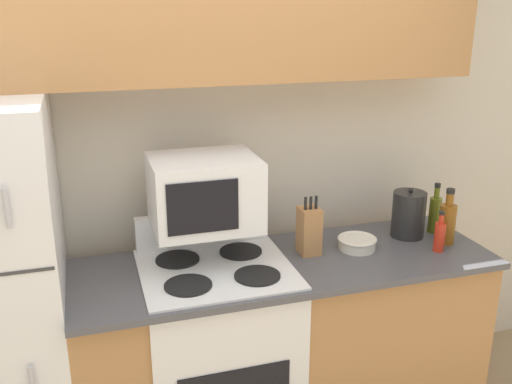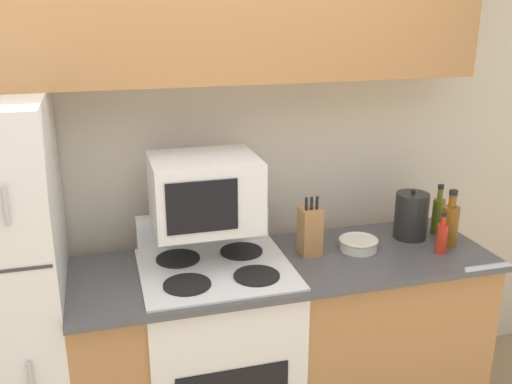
{
  "view_description": "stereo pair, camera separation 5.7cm",
  "coord_description": "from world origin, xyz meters",
  "px_view_note": "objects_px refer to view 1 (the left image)",
  "views": [
    {
      "loc": [
        -0.46,
        -1.94,
        2.05
      ],
      "look_at": [
        0.22,
        0.27,
        1.29
      ],
      "focal_mm": 40.0,
      "sensor_mm": 36.0,
      "label": 1
    },
    {
      "loc": [
        -0.4,
        -1.96,
        2.05
      ],
      "look_at": [
        0.22,
        0.27,
        1.29
      ],
      "focal_mm": 40.0,
      "sensor_mm": 36.0,
      "label": 2
    }
  ],
  "objects_px": {
    "knife_block": "(309,230)",
    "bottle_hot_sauce": "(440,235)",
    "bottle_olive_oil": "(435,213)",
    "kettle": "(408,214)",
    "bowl": "(357,243)",
    "stove": "(218,357)",
    "bottle_whiskey": "(447,222)",
    "microwave": "(204,192)"
  },
  "relations": [
    {
      "from": "bottle_whiskey",
      "to": "bottle_olive_oil",
      "type": "bearing_deg",
      "value": 78.7
    },
    {
      "from": "knife_block",
      "to": "bottle_hot_sauce",
      "type": "bearing_deg",
      "value": -15.01
    },
    {
      "from": "stove",
      "to": "knife_block",
      "type": "xyz_separation_m",
      "value": [
        0.46,
        0.05,
        0.56
      ]
    },
    {
      "from": "stove",
      "to": "kettle",
      "type": "bearing_deg",
      "value": 5.4
    },
    {
      "from": "bottle_hot_sauce",
      "to": "kettle",
      "type": "relative_size",
      "value": 0.78
    },
    {
      "from": "kettle",
      "to": "bowl",
      "type": "bearing_deg",
      "value": -166.95
    },
    {
      "from": "bottle_hot_sauce",
      "to": "bottle_olive_oil",
      "type": "distance_m",
      "value": 0.25
    },
    {
      "from": "bottle_whiskey",
      "to": "knife_block",
      "type": "bearing_deg",
      "value": 172.5
    },
    {
      "from": "bottle_whiskey",
      "to": "bottle_olive_oil",
      "type": "xyz_separation_m",
      "value": [
        0.03,
        0.15,
        -0.01
      ]
    },
    {
      "from": "bottle_olive_oil",
      "to": "kettle",
      "type": "xyz_separation_m",
      "value": [
        -0.16,
        -0.01,
        0.01
      ]
    },
    {
      "from": "knife_block",
      "to": "bottle_hot_sauce",
      "type": "height_order",
      "value": "knife_block"
    },
    {
      "from": "bowl",
      "to": "bottle_hot_sauce",
      "type": "height_order",
      "value": "bottle_hot_sauce"
    },
    {
      "from": "bottle_whiskey",
      "to": "kettle",
      "type": "bearing_deg",
      "value": 133.47
    },
    {
      "from": "bottle_olive_oil",
      "to": "kettle",
      "type": "height_order",
      "value": "bottle_olive_oil"
    },
    {
      "from": "stove",
      "to": "bottle_whiskey",
      "type": "distance_m",
      "value": 1.27
    },
    {
      "from": "bottle_hot_sauce",
      "to": "bottle_whiskey",
      "type": "bearing_deg",
      "value": 39.03
    },
    {
      "from": "knife_block",
      "to": "kettle",
      "type": "xyz_separation_m",
      "value": [
        0.55,
        0.05,
        0.0
      ]
    },
    {
      "from": "bottle_whiskey",
      "to": "stove",
      "type": "bearing_deg",
      "value": 177.92
    },
    {
      "from": "knife_block",
      "to": "kettle",
      "type": "height_order",
      "value": "knife_block"
    },
    {
      "from": "microwave",
      "to": "bowl",
      "type": "bearing_deg",
      "value": -6.04
    },
    {
      "from": "stove",
      "to": "bottle_hot_sauce",
      "type": "bearing_deg",
      "value": -6.04
    },
    {
      "from": "knife_block",
      "to": "bowl",
      "type": "bearing_deg",
      "value": -6.16
    },
    {
      "from": "bowl",
      "to": "kettle",
      "type": "bearing_deg",
      "value": 13.05
    },
    {
      "from": "bottle_whiskey",
      "to": "microwave",
      "type": "bearing_deg",
      "value": 173.13
    },
    {
      "from": "stove",
      "to": "kettle",
      "type": "relative_size",
      "value": 4.35
    },
    {
      "from": "microwave",
      "to": "kettle",
      "type": "relative_size",
      "value": 1.81
    },
    {
      "from": "microwave",
      "to": "kettle",
      "type": "height_order",
      "value": "microwave"
    },
    {
      "from": "bottle_whiskey",
      "to": "bottle_hot_sauce",
      "type": "bearing_deg",
      "value": -140.97
    },
    {
      "from": "stove",
      "to": "bowl",
      "type": "xyz_separation_m",
      "value": [
        0.7,
        0.02,
        0.48
      ]
    },
    {
      "from": "stove",
      "to": "bottle_hot_sauce",
      "type": "xyz_separation_m",
      "value": [
        1.06,
        -0.11,
        0.53
      ]
    },
    {
      "from": "bottle_whiskey",
      "to": "bottle_hot_sauce",
      "type": "height_order",
      "value": "bottle_whiskey"
    },
    {
      "from": "bottle_whiskey",
      "to": "kettle",
      "type": "relative_size",
      "value": 1.1
    },
    {
      "from": "bowl",
      "to": "kettle",
      "type": "height_order",
      "value": "kettle"
    },
    {
      "from": "knife_block",
      "to": "bowl",
      "type": "height_order",
      "value": "knife_block"
    },
    {
      "from": "bottle_olive_oil",
      "to": "bowl",
      "type": "bearing_deg",
      "value": -170.15
    },
    {
      "from": "bowl",
      "to": "bottle_olive_oil",
      "type": "relative_size",
      "value": 0.72
    },
    {
      "from": "kettle",
      "to": "bottle_olive_oil",
      "type": "bearing_deg",
      "value": 3.36
    },
    {
      "from": "bowl",
      "to": "bottle_whiskey",
      "type": "xyz_separation_m",
      "value": [
        0.45,
        -0.06,
        0.08
      ]
    },
    {
      "from": "microwave",
      "to": "knife_block",
      "type": "relative_size",
      "value": 1.64
    },
    {
      "from": "bowl",
      "to": "bottle_olive_oil",
      "type": "distance_m",
      "value": 0.49
    },
    {
      "from": "bottle_whiskey",
      "to": "bottle_hot_sauce",
      "type": "distance_m",
      "value": 0.12
    },
    {
      "from": "knife_block",
      "to": "bottle_hot_sauce",
      "type": "distance_m",
      "value": 0.62
    }
  ]
}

